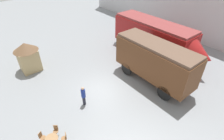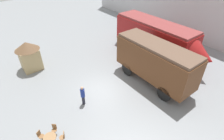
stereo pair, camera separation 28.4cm
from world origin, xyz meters
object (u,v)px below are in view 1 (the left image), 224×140
cafe_chair_0 (65,137)px  visitor_person (83,95)px  cafe_table_near (52,140)px  streamlined_locomotive (158,38)px  ticket_kiosk (27,55)px  passenger_coach_wooden (155,60)px

cafe_chair_0 → visitor_person: bearing=-118.9°
cafe_table_near → cafe_chair_0: cafe_chair_0 is taller
streamlined_locomotive → cafe_chair_0: 13.96m
cafe_table_near → cafe_chair_0: size_ratio=0.94×
streamlined_locomotive → cafe_chair_0: size_ratio=13.41×
ticket_kiosk → visitor_person: bearing=12.1°
visitor_person → streamlined_locomotive: bearing=98.3°
streamlined_locomotive → cafe_table_near: size_ratio=14.30×
visitor_person → ticket_kiosk: bearing=-167.9°
passenger_coach_wooden → cafe_table_near: 10.14m
cafe_table_near → ticket_kiosk: ticket_kiosk is taller
cafe_chair_0 → ticket_kiosk: bearing=-73.3°
cafe_table_near → visitor_person: visitor_person is taller
streamlined_locomotive → visitor_person: bearing=-81.7°
cafe_chair_0 → visitor_person: size_ratio=0.49×
visitor_person → cafe_table_near: bearing=-61.8°
visitor_person → ticket_kiosk: size_ratio=0.59×
streamlined_locomotive → visitor_person: streamlined_locomotive is taller
passenger_coach_wooden → ticket_kiosk: (-9.04, -8.19, -0.65)m
streamlined_locomotive → ticket_kiosk: (-6.13, -12.30, -0.51)m
streamlined_locomotive → cafe_table_near: 14.58m
streamlined_locomotive → passenger_coach_wooden: size_ratio=1.56×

